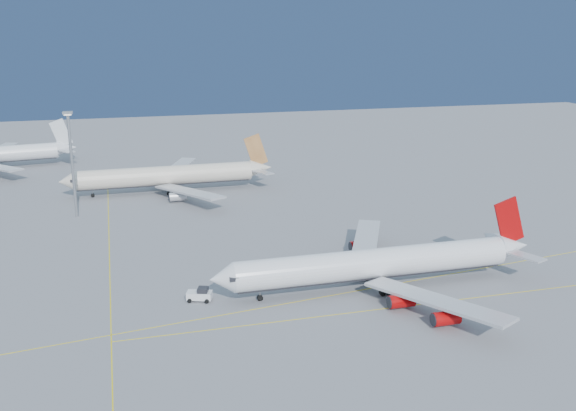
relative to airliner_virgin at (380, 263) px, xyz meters
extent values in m
plane|color=slate|center=(-8.42, 4.86, -4.70)|extent=(500.00, 500.00, 0.00)
cube|color=yellow|center=(-3.42, -9.14, -4.69)|extent=(90.00, 0.18, 0.02)
cube|color=yellow|center=(-8.42, -1.14, -4.69)|extent=(118.86, 16.88, 0.02)
cube|color=yellow|center=(-48.42, 34.86, -4.69)|extent=(0.18, 140.00, 0.02)
cylinder|color=white|center=(-1.38, 0.00, 0.16)|extent=(52.31, 5.52, 5.42)
cone|color=white|center=(-29.58, -0.06, 0.16)|extent=(4.21, 5.42, 5.42)
cone|color=white|center=(28.04, 0.05, 0.72)|extent=(6.55, 5.16, 5.15)
cube|color=black|center=(-27.81, -0.05, 0.72)|extent=(1.50, 5.15, 0.65)
cube|color=#B7B7BC|center=(3.39, -15.16, -1.33)|extent=(16.24, 26.44, 0.51)
cube|color=#B7B7BC|center=(3.33, 15.17, -1.33)|extent=(16.15, 26.47, 0.51)
cube|color=#A50708|center=(26.64, 0.05, 5.95)|extent=(7.18, 0.43, 9.88)
cylinder|color=gray|center=(-22.82, -0.04, -3.11)|extent=(0.22, 0.22, 2.15)
cylinder|color=black|center=(-22.82, -0.04, -4.19)|extent=(1.03, 0.66, 1.03)
cylinder|color=gray|center=(-0.44, -3.83, -3.11)|extent=(0.30, 0.30, 2.15)
cylinder|color=black|center=(-0.44, -3.83, -4.19)|extent=(1.03, 0.84, 1.03)
cylinder|color=gray|center=(-0.45, 3.83, -3.11)|extent=(0.30, 0.30, 2.15)
cylinder|color=black|center=(-0.45, 3.83, -4.19)|extent=(1.03, 0.84, 1.03)
cylinder|color=#A50708|center=(-0.40, -10.29, -3.08)|extent=(4.49, 2.34, 2.33)
cylinder|color=#A50708|center=(3.58, -18.41, -3.08)|extent=(4.49, 2.34, 2.33)
cylinder|color=#A50708|center=(-0.44, 10.29, -3.08)|extent=(4.49, 2.34, 2.33)
cylinder|color=#A50708|center=(3.51, 18.42, -3.08)|extent=(4.49, 2.34, 2.33)
cylinder|color=beige|center=(-31.83, 83.27, 0.32)|extent=(50.73, 6.35, 5.55)
cone|color=beige|center=(-59.29, 82.83, 0.32)|extent=(4.47, 5.62, 5.55)
cone|color=beige|center=(-3.10, 83.72, 0.90)|extent=(6.90, 5.38, 5.27)
cube|color=black|center=(-57.44, 82.86, 0.90)|extent=(1.64, 5.30, 0.68)
cube|color=#B7B7BC|center=(-26.89, 68.04, -1.21)|extent=(16.81, 26.59, 0.54)
cube|color=#B7B7BC|center=(-27.37, 98.64, -1.21)|extent=(16.11, 26.82, 0.54)
cube|color=#BB7E46|center=(-4.56, 83.69, 6.33)|extent=(7.50, 0.56, 10.30)
cylinder|color=gray|center=(-52.59, 82.94, -3.04)|extent=(0.23, 0.23, 2.24)
cylinder|color=black|center=(-52.59, 82.94, -4.16)|extent=(1.08, 0.70, 1.07)
cylinder|color=gray|center=(-30.79, 79.34, -3.04)|extent=(0.31, 0.31, 2.24)
cylinder|color=black|center=(-30.79, 79.34, -4.16)|extent=(1.09, 0.89, 1.07)
cylinder|color=gray|center=(-30.92, 87.22, -3.04)|extent=(0.31, 0.31, 2.24)
cylinder|color=black|center=(-30.92, 87.22, -4.16)|extent=(1.09, 0.89, 1.07)
cylinder|color=#B7B7BC|center=(-29.72, 70.72, -3.04)|extent=(4.71, 2.51, 2.43)
cylinder|color=#B7B7BC|center=(-30.12, 95.87, -3.04)|extent=(4.71, 2.51, 2.43)
cone|color=white|center=(-61.94, 135.37, 0.85)|extent=(7.51, 6.13, 5.18)
cube|color=silver|center=(-63.38, 135.15, 6.25)|extent=(7.47, 1.55, 10.30)
cube|color=white|center=(-33.16, 2.84, -3.71)|extent=(4.86, 3.53, 1.32)
cube|color=black|center=(-32.54, 2.62, -2.73)|extent=(2.28, 2.34, 0.99)
cylinder|color=black|center=(-34.99, 2.27, -4.32)|extent=(0.85, 0.62, 0.77)
cylinder|color=black|center=(-34.22, 4.44, -4.32)|extent=(0.85, 0.62, 0.77)
cylinder|color=black|center=(-32.10, 1.24, -4.32)|extent=(0.85, 0.62, 0.77)
cylinder|color=black|center=(-31.33, 3.41, -4.32)|extent=(0.85, 0.62, 0.77)
cylinder|color=gray|center=(-56.20, 63.41, 8.50)|extent=(0.74, 0.74, 26.40)
cube|color=gray|center=(-56.20, 63.41, 21.91)|extent=(2.32, 2.32, 0.53)
cube|color=white|center=(-56.20, 63.41, 21.49)|extent=(1.69, 1.69, 0.26)
camera|label=1|loc=(-46.03, -102.54, 41.87)|focal=40.00mm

